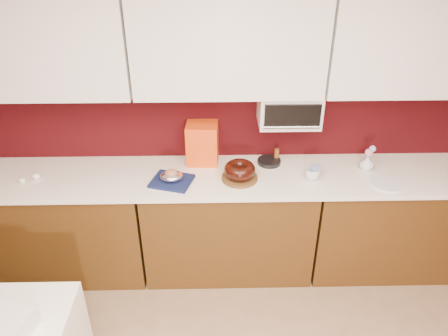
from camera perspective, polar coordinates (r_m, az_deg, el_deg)
name	(u,v)px	position (r m, az deg, el deg)	size (l,w,h in m)	color
wall_back	(228,116)	(3.43, 0.48, 6.82)	(4.00, 0.02, 2.50)	#39070A
base_cabinet_left	(64,226)	(3.79, -20.19, -7.14)	(1.31, 0.58, 0.86)	#4C2F0F
base_cabinet_center	(228,224)	(3.58, 0.57, -7.32)	(1.31, 0.58, 0.86)	#4C2F0F
base_cabinet_right	(390,222)	(3.86, 20.92, -6.58)	(1.31, 0.58, 0.86)	#4C2F0F
countertop	(229,177)	(3.33, 0.60, -1.19)	(4.00, 0.62, 0.04)	white
upper_cabinet_left	(31,45)	(3.31, -23.93, 14.42)	(1.31, 0.33, 0.70)	white
upper_cabinet_center	(229,44)	(3.07, 0.62, 15.85)	(1.31, 0.33, 0.70)	white
upper_cabinet_right	(423,43)	(3.39, 24.59, 14.60)	(1.31, 0.33, 0.70)	white
toaster_oven	(289,108)	(3.29, 8.49, 7.79)	(0.45, 0.30, 0.25)	white
toaster_oven_door	(292,117)	(3.15, 8.93, 6.65)	(0.40, 0.02, 0.18)	black
toaster_oven_handle	(292,127)	(3.16, 8.86, 5.30)	(0.02, 0.02, 0.42)	silver
cake_base	(240,178)	(3.26, 2.05, -1.29)	(0.27, 0.27, 0.02)	brown
bundt_cake	(240,170)	(3.22, 2.07, -0.27)	(0.23, 0.23, 0.10)	black
navy_towel	(172,181)	(3.24, -6.83, -1.71)	(0.29, 0.24, 0.02)	#121B44
foil_ham_nest	(171,176)	(3.22, -6.88, -1.05)	(0.17, 0.14, 0.06)	silver
roasted_ham	(171,173)	(3.21, -6.91, -0.67)	(0.09, 0.08, 0.06)	#AF7050
pandoro_box	(202,143)	(3.43, -2.84, 3.30)	(0.24, 0.22, 0.33)	red
dark_pan	(269,161)	(3.48, 5.90, 0.85)	(0.18, 0.18, 0.03)	black
coffee_mug	(313,173)	(3.31, 11.49, -0.63)	(0.09, 0.09, 0.11)	silver
blue_jar	(315,171)	(3.35, 11.83, -0.37)	(0.08, 0.08, 0.09)	#1C3E9A
flower_vase	(367,162)	(3.53, 18.20, 0.76)	(0.09, 0.09, 0.13)	silver
flower_pink	(369,153)	(3.49, 18.41, 1.93)	(0.06, 0.06, 0.06)	pink
flower_blue	(373,149)	(3.51, 18.84, 2.40)	(0.05, 0.05, 0.05)	#95B5EF
china_plate	(386,184)	(3.41, 20.43, -1.95)	(0.23, 0.23, 0.01)	white
amber_bottle	(277,155)	(3.50, 6.88, 1.71)	(0.04, 0.04, 0.11)	brown
egg_left	(36,176)	(3.54, -23.34, -1.02)	(0.06, 0.05, 0.05)	white
egg_right	(22,180)	(3.54, -24.87, -1.49)	(0.05, 0.04, 0.04)	white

